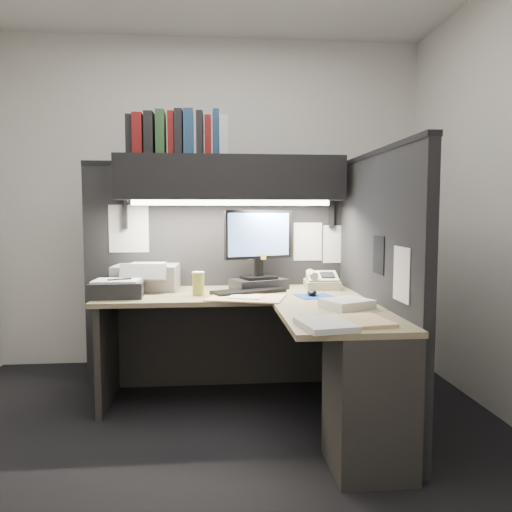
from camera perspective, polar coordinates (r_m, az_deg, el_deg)
The scene contains 22 objects.
floor at distance 3.01m, azimuth -4.69°, elevation -19.82°, with size 3.50×3.50×0.00m, color black.
wall_back at distance 4.24m, azimuth -5.01°, elevation 6.11°, with size 3.50×0.04×2.70m, color silver.
wall_front at distance 1.24m, azimuth -4.47°, elevation 9.11°, with size 3.50×0.04×2.70m, color silver.
partition_back at distance 3.70m, azimuth -4.45°, elevation -2.25°, with size 1.90×0.06×1.60m, color black.
partition_right at distance 3.12m, azimuth 13.54°, elevation -3.70°, with size 0.06×1.50×1.60m, color black.
desk at distance 2.89m, azimuth 3.90°, elevation -11.52°, with size 1.70×1.53×0.73m.
overhead_shelf at distance 3.50m, azimuth -2.91°, elevation 8.84°, with size 1.55×0.34×0.30m, color black.
task_light_tube at distance 3.35m, azimuth -2.80°, elevation 6.11°, with size 0.04×0.04×1.32m, color white.
monitor at distance 3.47m, azimuth 0.33°, elevation -0.22°, with size 0.49×0.34×0.55m.
keyboard at distance 3.32m, azimuth -0.86°, elevation -4.06°, with size 0.49×0.16×0.02m, color black.
mousepad at distance 3.21m, azimuth 6.73°, elevation -4.57°, with size 0.22×0.20×0.00m, color navy.
mouse at distance 3.22m, azimuth 6.40°, elevation -4.17°, with size 0.06×0.10×0.04m, color black.
telephone at distance 3.55m, azimuth 7.54°, elevation -2.94°, with size 0.23×0.24×0.09m, color beige.
coffee_cup at distance 3.25m, azimuth -6.62°, elevation -3.22°, with size 0.08×0.08×0.14m, color #D4D054.
printer at distance 3.57m, azimuth -12.33°, elevation -2.33°, with size 0.43×0.37×0.17m, color #929597.
notebook_stack at distance 3.29m, azimuth -15.58°, elevation -3.67°, with size 0.33×0.27×0.10m, color black.
open_folder at distance 3.11m, azimuth -1.17°, elevation -4.82°, with size 0.46×0.30×0.01m, color #E2B87F.
paper_stack_a at distance 2.85m, azimuth 10.34°, elevation -5.37°, with size 0.25×0.21×0.05m, color white.
paper_stack_b at distance 2.35m, azimuth 7.96°, elevation -7.78°, with size 0.22×0.28×0.03m, color white.
manila_stack at distance 2.49m, azimuth 12.09°, elevation -7.25°, with size 0.23×0.29×0.02m, color #E2B87F.
binder_row at distance 3.53m, azimuth -8.90°, elevation 13.52°, with size 0.68×0.25×0.30m.
pinned_papers at distance 3.33m, azimuth 2.36°, elevation 1.37°, with size 1.76×1.31×0.51m.
Camera 1 is at (-0.02, -2.74, 1.26)m, focal length 35.00 mm.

